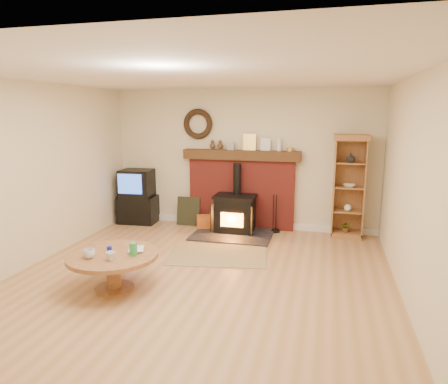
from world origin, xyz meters
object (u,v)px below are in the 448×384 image
(wood_stove, at_px, (235,215))
(curio_cabinet, at_px, (349,186))
(tv_unit, at_px, (138,197))
(coffee_table, at_px, (113,261))

(wood_stove, distance_m, curio_cabinet, 2.06)
(wood_stove, xyz_separation_m, tv_unit, (-2.03, 0.20, 0.17))
(wood_stove, distance_m, coffee_table, 2.85)
(curio_cabinet, bearing_deg, tv_unit, -178.79)
(tv_unit, relative_size, curio_cabinet, 0.59)
(wood_stove, xyz_separation_m, coffee_table, (-0.91, -2.71, 0.05))
(tv_unit, xyz_separation_m, coffee_table, (1.12, -2.90, -0.13))
(wood_stove, relative_size, curio_cabinet, 0.78)
(wood_stove, bearing_deg, curio_cabinet, 8.16)
(wood_stove, height_order, coffee_table, wood_stove)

